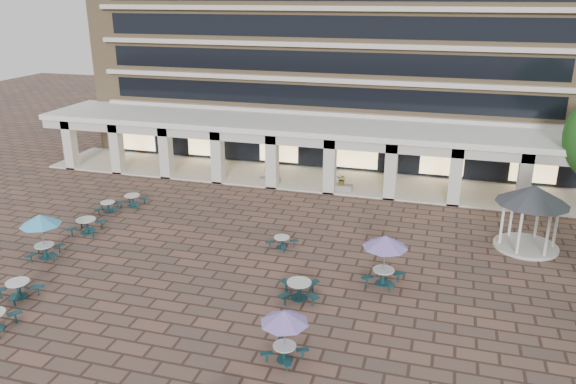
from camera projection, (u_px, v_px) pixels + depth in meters
name	position (u px, v px, depth m)	size (l,w,h in m)	color
ground	(239.00, 266.00, 29.11)	(120.00, 120.00, 0.00)	brown
apartment_building	(341.00, 2.00, 47.93)	(40.00, 15.50, 25.20)	#937953
retail_arcade	(309.00, 141.00, 41.50)	(42.00, 6.60, 4.40)	white
picnic_table_0	(18.00, 288.00, 25.99)	(2.13, 2.13, 0.80)	#133439
picnic_table_4	(40.00, 222.00, 29.30)	(2.13, 2.13, 2.46)	#133439
picnic_table_5	(86.00, 225.00, 32.97)	(2.16, 2.16, 0.86)	#133439
picnic_table_6	(284.00, 319.00, 21.02)	(1.88, 1.88, 2.18)	#133439
picnic_table_7	(299.00, 288.00, 25.85)	(2.21, 2.21, 0.86)	#133439
picnic_table_8	(108.00, 206.00, 36.14)	(1.86, 1.86, 0.68)	#133439
picnic_table_10	(282.00, 241.00, 31.05)	(1.76, 1.76, 0.65)	#133439
picnic_table_11	(385.00, 244.00, 26.59)	(2.19, 2.19, 2.53)	#133439
picnic_table_12	(132.00, 199.00, 37.14)	(1.78, 1.78, 0.76)	#133439
gazebo	(532.00, 202.00, 30.30)	(3.87, 3.87, 3.60)	beige
planter_left	(270.00, 177.00, 41.24)	(1.50, 0.69, 1.36)	gray
planter_right	(342.00, 185.00, 39.85)	(1.50, 0.72, 1.27)	gray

